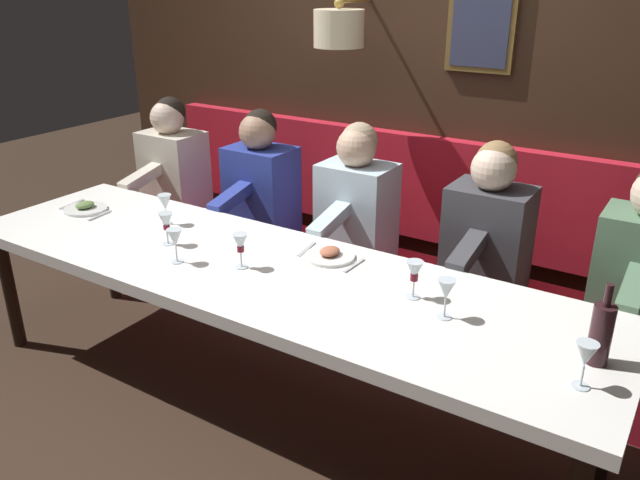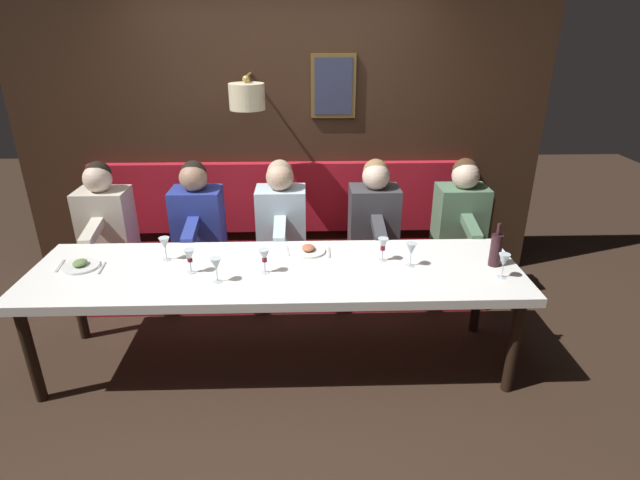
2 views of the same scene
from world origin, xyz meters
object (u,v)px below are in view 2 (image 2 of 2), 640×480
object	(u,v)px
diner_far	(197,213)
wine_glass_0	(189,256)
wine_glass_6	(504,261)
wine_glass_2	(165,244)
wine_glass_1	(264,256)
diner_nearest	(461,210)
wine_glass_3	(383,245)
dining_table	(276,276)
wine_glass_5	(411,250)
wine_glass_4	(216,265)
diner_middle	(281,212)
diner_farthest	(104,214)
diner_near	(374,211)
wine_bottle	(496,249)

from	to	relation	value
diner_far	wine_glass_0	size ratio (longest dim) A/B	4.82
wine_glass_6	wine_glass_2	bearing A→B (deg)	81.51
wine_glass_1	diner_far	bearing A→B (deg)	33.15
diner_nearest	wine_glass_3	distance (m)	1.09
dining_table	wine_glass_5	size ratio (longest dim) A/B	19.64
dining_table	wine_glass_5	bearing A→B (deg)	-89.06
wine_glass_4	wine_glass_5	distance (m)	1.26
wine_glass_0	diner_middle	bearing A→B (deg)	-30.56
diner_middle	wine_glass_2	distance (m)	1.04
diner_farthest	wine_glass_3	size ratio (longest dim) A/B	4.82
diner_near	wine_bottle	distance (m)	1.12
diner_nearest	wine_bottle	distance (m)	0.88
diner_farthest	dining_table	bearing A→B (deg)	-121.78
diner_middle	diner_far	bearing A→B (deg)	90.00
dining_table	diner_near	size ratio (longest dim) A/B	4.07
dining_table	wine_glass_1	size ratio (longest dim) A/B	19.64
diner_middle	wine_glass_6	size ratio (longest dim) A/B	4.82
wine_glass_2	wine_glass_3	bearing A→B (deg)	-92.20
wine_glass_2	diner_far	bearing A→B (deg)	-5.86
wine_bottle	wine_glass_6	bearing A→B (deg)	175.91
dining_table	diner_nearest	world-z (taller)	diner_nearest
dining_table	wine_glass_4	world-z (taller)	wine_glass_4
wine_glass_0	dining_table	bearing A→B (deg)	-85.85
diner_near	wine_glass_1	bearing A→B (deg)	138.42
dining_table	diner_middle	world-z (taller)	diner_middle
wine_glass_0	wine_glass_2	world-z (taller)	same
diner_far	wine_bottle	bearing A→B (deg)	-112.34
diner_farthest	wine_glass_3	distance (m)	2.28
dining_table	wine_glass_5	world-z (taller)	wine_glass_5
wine_glass_3	wine_bottle	xyz separation A→B (m)	(-0.10, -0.73, 0.00)
diner_middle	wine_glass_1	xyz separation A→B (m)	(-0.94, 0.07, 0.04)
dining_table	wine_glass_6	size ratio (longest dim) A/B	19.64
diner_nearest	wine_glass_1	xyz separation A→B (m)	(-0.94, 1.55, 0.04)
diner_far	wine_bottle	world-z (taller)	diner_far
diner_nearest	wine_glass_6	bearing A→B (deg)	177.70
dining_table	diner_farthest	world-z (taller)	diner_farthest
wine_glass_3	wine_bottle	size ratio (longest dim) A/B	0.55
diner_nearest	diner_farthest	distance (m)	2.90
wine_glass_6	wine_glass_5	bearing A→B (deg)	71.44
dining_table	diner_middle	distance (m)	0.89
diner_near	diner_farthest	xyz separation A→B (m)	(0.00, 2.19, 0.00)
wine_glass_0	wine_glass_3	size ratio (longest dim) A/B	1.00
diner_near	diner_nearest	bearing A→B (deg)	-90.00
diner_farthest	wine_glass_3	world-z (taller)	diner_farthest
diner_near	wine_glass_1	distance (m)	1.25
wine_glass_4	wine_glass_6	size ratio (longest dim) A/B	1.00
wine_glass_6	diner_near	bearing A→B (deg)	32.76
wine_bottle	dining_table	bearing A→B (deg)	90.24
wine_glass_2	wine_glass_5	bearing A→B (deg)	-94.98
diner_near	wine_glass_5	bearing A→B (deg)	-171.58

